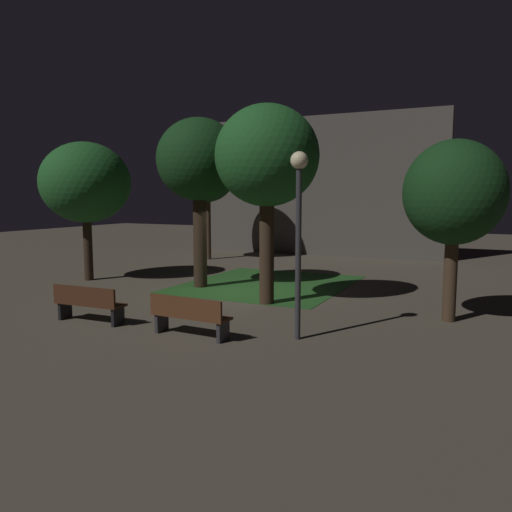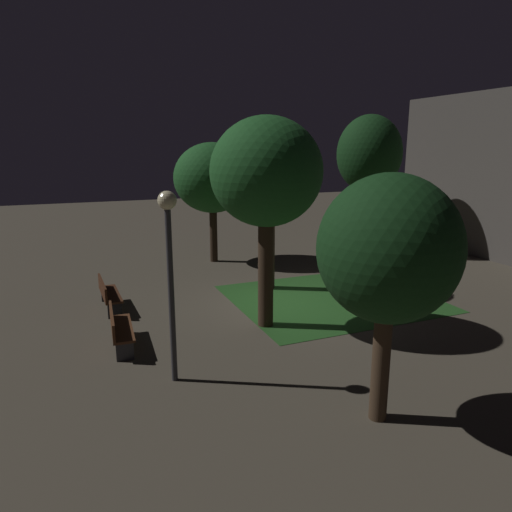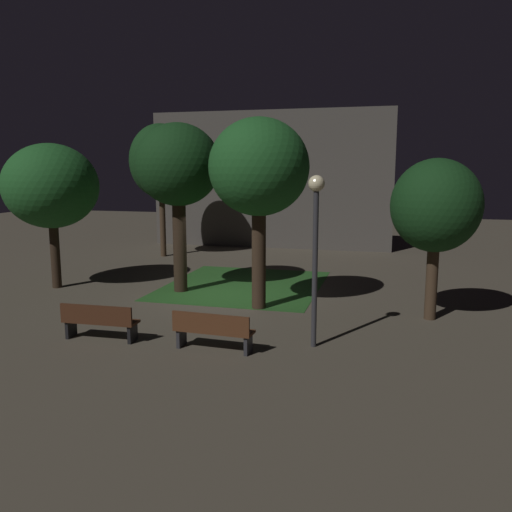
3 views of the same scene
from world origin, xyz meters
name	(u,v)px [view 2 (image 2 of 3)]	position (x,y,z in m)	size (l,w,h in m)	color
ground_plane	(281,303)	(0.00, 0.00, 0.00)	(60.00, 60.00, 0.00)	#4C4438
grass_lawn	(331,298)	(0.23, 1.64, 0.01)	(5.24, 6.05, 0.01)	#23511E
bench_front_left	(108,293)	(-1.41, -4.92, 0.48)	(1.81, 0.53, 0.88)	#422314
bench_lawn_edge	(119,327)	(1.40, -4.92, 0.48)	(1.82, 0.57, 0.88)	#512D19
tree_lawn_side	(269,166)	(-1.54, 0.24, 4.05)	(2.71, 2.71, 5.44)	#2D2116
tree_near_wall	(388,251)	(6.22, -1.07, 3.02)	(2.33, 2.33, 4.27)	#423021
tree_left_canopy	(369,154)	(-5.09, 6.61, 4.33)	(2.82, 2.82, 6.02)	#423021
tree_tall_center	(212,178)	(-5.84, -0.32, 3.42)	(3.09, 3.09, 4.83)	#2D2116
tree_right_canopy	(266,174)	(1.49, -1.16, 3.99)	(2.81, 2.81, 5.41)	#38281C
lamp_post_path_center	(169,252)	(3.52, -4.07, 2.68)	(0.36, 0.36, 3.86)	#333338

